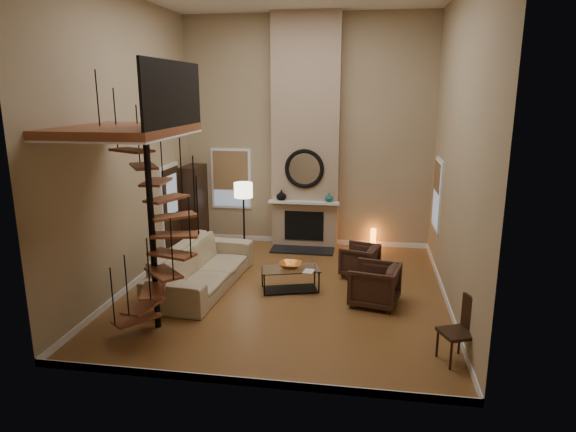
% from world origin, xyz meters
% --- Properties ---
extents(ground, '(6.00, 6.50, 0.01)m').
position_xyz_m(ground, '(0.00, 0.00, -0.01)').
color(ground, '#93612F').
rests_on(ground, ground).
extents(back_wall, '(6.00, 0.02, 5.50)m').
position_xyz_m(back_wall, '(0.00, 3.25, 2.75)').
color(back_wall, tan).
rests_on(back_wall, ground).
extents(front_wall, '(6.00, 0.02, 5.50)m').
position_xyz_m(front_wall, '(0.00, -3.25, 2.75)').
color(front_wall, tan).
rests_on(front_wall, ground).
extents(left_wall, '(0.02, 6.50, 5.50)m').
position_xyz_m(left_wall, '(-3.00, 0.00, 2.75)').
color(left_wall, tan).
rests_on(left_wall, ground).
extents(right_wall, '(0.02, 6.50, 5.50)m').
position_xyz_m(right_wall, '(3.00, 0.00, 2.75)').
color(right_wall, tan).
rests_on(right_wall, ground).
extents(baseboard_back, '(6.00, 0.02, 0.12)m').
position_xyz_m(baseboard_back, '(0.00, 3.24, 0.06)').
color(baseboard_back, white).
rests_on(baseboard_back, ground).
extents(baseboard_front, '(6.00, 0.02, 0.12)m').
position_xyz_m(baseboard_front, '(0.00, -3.24, 0.06)').
color(baseboard_front, white).
rests_on(baseboard_front, ground).
extents(baseboard_left, '(0.02, 6.50, 0.12)m').
position_xyz_m(baseboard_left, '(-2.99, 0.00, 0.06)').
color(baseboard_left, white).
rests_on(baseboard_left, ground).
extents(baseboard_right, '(0.02, 6.50, 0.12)m').
position_xyz_m(baseboard_right, '(2.99, 0.00, 0.06)').
color(baseboard_right, white).
rests_on(baseboard_right, ground).
extents(chimney_breast, '(1.60, 0.38, 5.50)m').
position_xyz_m(chimney_breast, '(0.00, 3.06, 2.75)').
color(chimney_breast, tan).
rests_on(chimney_breast, ground).
extents(hearth, '(1.50, 0.60, 0.04)m').
position_xyz_m(hearth, '(0.00, 2.57, 0.02)').
color(hearth, black).
rests_on(hearth, ground).
extents(firebox, '(0.95, 0.02, 0.72)m').
position_xyz_m(firebox, '(0.00, 2.86, 0.55)').
color(firebox, black).
rests_on(firebox, chimney_breast).
extents(mantel, '(1.70, 0.18, 0.06)m').
position_xyz_m(mantel, '(0.00, 2.78, 1.15)').
color(mantel, white).
rests_on(mantel, chimney_breast).
extents(mirror_frame, '(0.94, 0.10, 0.94)m').
position_xyz_m(mirror_frame, '(0.00, 2.84, 1.95)').
color(mirror_frame, black).
rests_on(mirror_frame, chimney_breast).
extents(mirror_disc, '(0.80, 0.01, 0.80)m').
position_xyz_m(mirror_disc, '(0.00, 2.85, 1.95)').
color(mirror_disc, white).
rests_on(mirror_disc, chimney_breast).
extents(vase_left, '(0.24, 0.24, 0.25)m').
position_xyz_m(vase_left, '(-0.55, 2.82, 1.30)').
color(vase_left, black).
rests_on(vase_left, mantel).
extents(vase_right, '(0.20, 0.20, 0.21)m').
position_xyz_m(vase_right, '(0.60, 2.82, 1.28)').
color(vase_right, '#195751').
rests_on(vase_right, mantel).
extents(window_back, '(1.02, 0.06, 1.52)m').
position_xyz_m(window_back, '(-1.90, 3.22, 1.62)').
color(window_back, white).
rests_on(window_back, back_wall).
extents(window_right, '(0.06, 1.02, 1.52)m').
position_xyz_m(window_right, '(2.97, 2.00, 1.63)').
color(window_right, white).
rests_on(window_right, right_wall).
extents(entry_door, '(0.10, 1.05, 2.16)m').
position_xyz_m(entry_door, '(-2.95, 1.80, 1.05)').
color(entry_door, white).
rests_on(entry_door, ground).
extents(loft, '(1.70, 2.20, 1.09)m').
position_xyz_m(loft, '(-2.04, -1.80, 3.24)').
color(loft, brown).
rests_on(loft, left_wall).
extents(spiral_stair, '(1.47, 1.47, 4.06)m').
position_xyz_m(spiral_stair, '(-1.78, -1.79, 1.78)').
color(spiral_stair, black).
rests_on(spiral_stair, ground).
extents(hutch, '(0.43, 0.91, 2.03)m').
position_xyz_m(hutch, '(-2.74, 2.82, 0.95)').
color(hutch, black).
rests_on(hutch, ground).
extents(sofa, '(1.38, 3.05, 0.87)m').
position_xyz_m(sofa, '(-1.65, 0.04, 0.40)').
color(sofa, tan).
rests_on(sofa, ground).
extents(armchair_near, '(0.88, 0.87, 0.65)m').
position_xyz_m(armchair_near, '(1.46, 1.03, 0.35)').
color(armchair_near, '#3D251C').
rests_on(armchair_near, ground).
extents(armchair_far, '(1.00, 0.98, 0.76)m').
position_xyz_m(armchair_far, '(1.76, -0.31, 0.35)').
color(armchair_far, '#3D251C').
rests_on(armchair_far, ground).
extents(coffee_table, '(1.22, 0.85, 0.43)m').
position_xyz_m(coffee_table, '(0.09, 0.07, 0.28)').
color(coffee_table, silver).
rests_on(coffee_table, ground).
extents(bowl, '(0.43, 0.43, 0.11)m').
position_xyz_m(bowl, '(0.09, 0.12, 0.50)').
color(bowl, orange).
rests_on(bowl, coffee_table).
extents(book, '(0.22, 0.28, 0.02)m').
position_xyz_m(book, '(0.44, -0.08, 0.46)').
color(book, gray).
rests_on(book, coffee_table).
extents(floor_lamp, '(0.42, 0.42, 1.73)m').
position_xyz_m(floor_lamp, '(-1.30, 2.06, 1.41)').
color(floor_lamp, black).
rests_on(floor_lamp, ground).
extents(accent_lamp, '(0.13, 0.13, 0.46)m').
position_xyz_m(accent_lamp, '(1.68, 3.09, 0.25)').
color(accent_lamp, orange).
rests_on(accent_lamp, ground).
extents(side_chair, '(0.57, 0.57, 0.95)m').
position_xyz_m(side_chair, '(2.90, -2.13, 0.53)').
color(side_chair, black).
rests_on(side_chair, ground).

